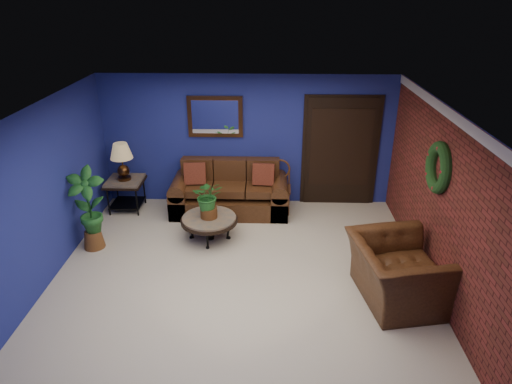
{
  "coord_description": "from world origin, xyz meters",
  "views": [
    {
      "loc": [
        0.4,
        -5.74,
        3.95
      ],
      "look_at": [
        0.21,
        0.55,
        1.08
      ],
      "focal_mm": 32.0,
      "sensor_mm": 36.0,
      "label": 1
    }
  ],
  "objects_px": {
    "sofa": "(230,194)",
    "table_lamp": "(122,157)",
    "end_table": "(125,186)",
    "armchair": "(397,272)",
    "side_chair": "(280,183)",
    "coffee_table": "(209,220)"
  },
  "relations": [
    {
      "from": "sofa",
      "to": "coffee_table",
      "type": "height_order",
      "value": "sofa"
    },
    {
      "from": "coffee_table",
      "to": "end_table",
      "type": "bearing_deg",
      "value": 147.95
    },
    {
      "from": "side_chair",
      "to": "sofa",
      "type": "bearing_deg",
      "value": -175.43
    },
    {
      "from": "sofa",
      "to": "end_table",
      "type": "height_order",
      "value": "sofa"
    },
    {
      "from": "coffee_table",
      "to": "armchair",
      "type": "relative_size",
      "value": 0.73
    },
    {
      "from": "sofa",
      "to": "table_lamp",
      "type": "relative_size",
      "value": 3.18
    },
    {
      "from": "sofa",
      "to": "armchair",
      "type": "bearing_deg",
      "value": -46.87
    },
    {
      "from": "sofa",
      "to": "end_table",
      "type": "distance_m",
      "value": 1.98
    },
    {
      "from": "sofa",
      "to": "coffee_table",
      "type": "relative_size",
      "value": 2.28
    },
    {
      "from": "end_table",
      "to": "side_chair",
      "type": "xyz_separation_m",
      "value": [
        2.91,
        0.07,
        0.08
      ]
    },
    {
      "from": "sofa",
      "to": "armchair",
      "type": "xyz_separation_m",
      "value": [
        2.47,
        -2.64,
        0.1
      ]
    },
    {
      "from": "end_table",
      "to": "armchair",
      "type": "relative_size",
      "value": 0.52
    },
    {
      "from": "end_table",
      "to": "armchair",
      "type": "distance_m",
      "value": 5.16
    },
    {
      "from": "coffee_table",
      "to": "side_chair",
      "type": "xyz_separation_m",
      "value": [
        1.19,
        1.15,
        0.2
      ]
    },
    {
      "from": "end_table",
      "to": "side_chair",
      "type": "relative_size",
      "value": 0.69
    },
    {
      "from": "sofa",
      "to": "side_chair",
      "type": "relative_size",
      "value": 2.21
    },
    {
      "from": "end_table",
      "to": "armchair",
      "type": "xyz_separation_m",
      "value": [
        4.45,
        -2.61,
        -0.05
      ]
    },
    {
      "from": "table_lamp",
      "to": "side_chair",
      "type": "distance_m",
      "value": 2.95
    },
    {
      "from": "coffee_table",
      "to": "table_lamp",
      "type": "height_order",
      "value": "table_lamp"
    },
    {
      "from": "coffee_table",
      "to": "armchair",
      "type": "height_order",
      "value": "armchair"
    },
    {
      "from": "coffee_table",
      "to": "end_table",
      "type": "distance_m",
      "value": 2.03
    },
    {
      "from": "table_lamp",
      "to": "armchair",
      "type": "relative_size",
      "value": 0.53
    }
  ]
}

